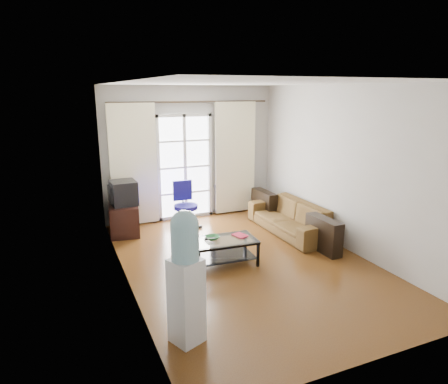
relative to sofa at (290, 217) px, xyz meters
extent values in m
plane|color=brown|center=(-1.37, -0.90, -0.29)|extent=(5.20, 5.20, 0.00)
plane|color=white|center=(-1.37, -0.90, 2.41)|extent=(5.20, 5.20, 0.00)
cube|color=beige|center=(-1.37, 1.70, 1.06)|extent=(3.60, 0.02, 2.70)
cube|color=beige|center=(-1.37, -3.50, 1.06)|extent=(3.60, 0.02, 2.70)
cube|color=beige|center=(-3.17, -0.90, 1.06)|extent=(0.02, 5.20, 2.70)
cube|color=beige|center=(0.43, -0.90, 1.06)|extent=(0.02, 5.20, 2.70)
cube|color=white|center=(-1.52, 1.66, 0.79)|extent=(1.01, 0.02, 2.04)
cube|color=white|center=(-1.52, 1.64, 0.79)|extent=(1.16, 0.06, 2.15)
cylinder|color=#4C3F2D|center=(-1.37, 1.60, 2.09)|extent=(3.30, 0.04, 0.04)
cube|color=#FFF9CD|center=(-2.57, 1.58, 0.91)|extent=(0.90, 0.07, 2.35)
cube|color=#FFF9CD|center=(-0.42, 1.58, 0.91)|extent=(0.90, 0.07, 2.35)
cube|color=gray|center=(-0.57, 1.60, 0.04)|extent=(0.64, 0.12, 0.64)
imported|color=brown|center=(0.00, 0.00, 0.00)|extent=(1.99, 0.82, 0.58)
cube|color=silver|center=(-1.72, -0.83, 0.11)|extent=(1.02, 0.63, 0.01)
cube|color=black|center=(-1.72, -0.83, -0.17)|extent=(0.96, 0.56, 0.01)
cube|color=black|center=(-2.20, -1.05, -0.09)|extent=(0.04, 0.04, 0.40)
cube|color=black|center=(-1.27, -1.11, -0.09)|extent=(0.04, 0.04, 0.40)
cube|color=black|center=(-2.17, -0.55, -0.09)|extent=(0.04, 0.04, 0.40)
cube|color=black|center=(-1.24, -0.61, -0.09)|extent=(0.04, 0.04, 0.40)
imported|color=#2F8343|center=(-1.87, -0.75, 0.14)|extent=(0.26, 0.26, 0.05)
imported|color=maroon|center=(-1.51, -0.82, 0.12)|extent=(0.30, 0.32, 0.02)
cube|color=black|center=(-1.90, -0.74, 0.12)|extent=(0.18, 0.09, 0.02)
cube|color=black|center=(-2.89, 1.16, 0.00)|extent=(0.61, 0.83, 0.57)
cube|color=black|center=(-2.87, 1.14, 0.50)|extent=(0.46, 0.50, 0.44)
cube|color=#0C19E5|center=(-2.64, 1.15, 0.50)|extent=(0.03, 0.38, 0.33)
cube|color=black|center=(-3.06, 1.13, 0.50)|extent=(0.15, 0.33, 0.29)
cylinder|color=black|center=(-1.76, 0.89, -0.05)|extent=(0.05, 0.05, 0.47)
cylinder|color=navy|center=(-1.76, 0.89, 0.17)|extent=(0.45, 0.45, 0.07)
cube|color=navy|center=(-1.76, 1.09, 0.45)|extent=(0.37, 0.06, 0.39)
cube|color=silver|center=(-2.84, -2.46, 0.18)|extent=(0.39, 0.39, 0.94)
cylinder|color=#79AABB|center=(-2.84, -2.46, 0.84)|extent=(0.29, 0.29, 0.37)
sphere|color=#79AABB|center=(-2.84, -2.46, 1.02)|extent=(0.29, 0.29, 0.29)
cube|color=black|center=(-2.70, -2.40, 0.50)|extent=(0.08, 0.12, 0.10)
camera|label=1|loc=(-3.95, -6.06, 2.31)|focal=32.00mm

